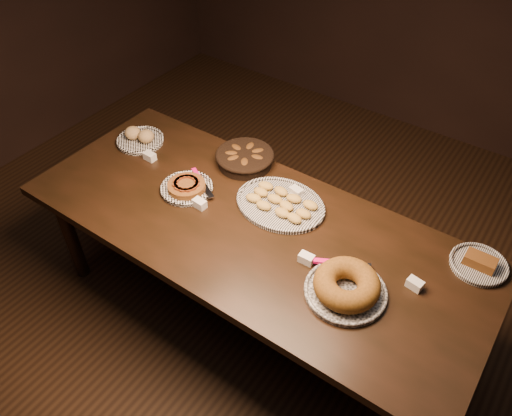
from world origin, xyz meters
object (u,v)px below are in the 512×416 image
Objects in this scene: buffet_table at (251,234)px; apple_tart_plate at (187,187)px; bundt_cake_plate at (346,286)px; madeleine_platter at (280,203)px.

buffet_table is 0.45m from apple_tart_plate.
apple_tart_plate is at bearing 178.18° from buffet_table.
buffet_table is 0.61m from bundt_cake_plate.
bundt_cake_plate is at bearing -10.83° from buffet_table.
buffet_table is 0.22m from madeleine_platter.
apple_tart_plate is 0.80× the size of bundt_cake_plate.
bundt_cake_plate reaches higher than buffet_table.
bundt_cake_plate reaches higher than madeleine_platter.
apple_tart_plate is 1.04m from bundt_cake_plate.
buffet_table is at bearing -91.53° from madeleine_platter.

